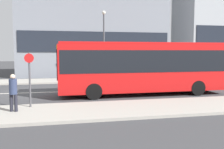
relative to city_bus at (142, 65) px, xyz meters
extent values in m
plane|color=#3A3A3D|center=(-7.34, 2.13, -1.94)|extent=(120.00, 120.00, 0.00)
cube|color=#A39E93|center=(-7.34, -4.12, -1.87)|extent=(44.00, 3.50, 0.13)
cube|color=#A39E93|center=(-7.34, 8.38, -1.87)|extent=(44.00, 3.50, 0.13)
cube|color=silver|center=(-7.34, 2.13, -1.93)|extent=(41.80, 0.16, 0.01)
cube|color=gray|center=(-1.20, 13.78, 5.08)|extent=(17.12, 4.30, 14.03)
cube|color=#1E232D|center=(-1.20, 11.60, 1.92)|extent=(16.43, 0.08, 2.20)
cube|color=red|center=(0.01, 0.00, -0.17)|extent=(10.77, 2.58, 2.92)
cube|color=black|center=(0.01, 0.00, 0.27)|extent=(10.55, 2.61, 1.34)
cube|color=red|center=(0.01, 0.00, 1.36)|extent=(10.61, 2.37, 0.14)
cube|color=black|center=(-5.39, 0.00, 0.10)|extent=(0.05, 2.27, 1.75)
cube|color=yellow|center=(-5.39, 0.00, 1.08)|extent=(0.04, 1.80, 0.32)
cylinder|color=black|center=(-3.33, -1.18, -1.46)|extent=(0.96, 0.28, 0.96)
cylinder|color=black|center=(-3.33, 1.18, -1.46)|extent=(0.96, 0.28, 0.96)
cylinder|color=black|center=(3.35, -1.18, -1.46)|extent=(0.96, 0.28, 0.96)
cylinder|color=black|center=(3.35, 1.18, -1.46)|extent=(0.96, 0.28, 0.96)
cube|color=#4C5156|center=(3.90, 5.37, -1.45)|extent=(4.31, 1.86, 0.68)
cube|color=#21262B|center=(3.77, 5.37, -0.90)|extent=(2.37, 1.64, 0.42)
cylinder|color=black|center=(5.24, 4.53, -1.64)|extent=(0.60, 0.18, 0.60)
cylinder|color=black|center=(5.24, 6.21, -1.64)|extent=(0.60, 0.18, 0.60)
cylinder|color=black|center=(2.56, 4.53, -1.64)|extent=(0.60, 0.18, 0.60)
cylinder|color=black|center=(2.56, 6.21, -1.64)|extent=(0.60, 0.18, 0.60)
cube|color=#A39E84|center=(9.35, 5.47, -1.45)|extent=(4.29, 1.72, 0.68)
cube|color=#21262B|center=(9.22, 5.47, -0.88)|extent=(2.36, 1.51, 0.47)
cylinder|color=black|center=(10.68, 6.24, -1.64)|extent=(0.60, 0.18, 0.60)
cylinder|color=black|center=(8.02, 4.70, -1.64)|extent=(0.60, 0.18, 0.60)
cylinder|color=black|center=(8.02, 6.24, -1.64)|extent=(0.60, 0.18, 0.60)
cylinder|color=#23232D|center=(-7.39, -3.82, -1.42)|extent=(0.15, 0.15, 0.78)
cylinder|color=#23232D|center=(-7.20, -3.87, -1.42)|extent=(0.15, 0.15, 0.78)
cylinder|color=#2D3856|center=(-7.30, -3.84, -0.69)|extent=(0.34, 0.34, 0.68)
sphere|color=beige|center=(-7.30, -3.84, -0.24)|extent=(0.22, 0.22, 0.22)
cylinder|color=#4C4C51|center=(-6.67, -3.01, -0.49)|extent=(0.09, 0.09, 2.63)
cylinder|color=red|center=(-6.67, -3.07, 0.55)|extent=(0.44, 0.03, 0.44)
cylinder|color=#4C4C51|center=(-1.15, 7.56, 1.26)|extent=(0.14, 0.14, 6.13)
sphere|color=silver|center=(-1.15, 7.56, 4.43)|extent=(0.36, 0.36, 0.36)
camera|label=1|loc=(-5.30, -15.45, 0.85)|focal=40.00mm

